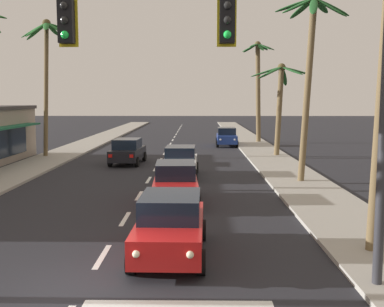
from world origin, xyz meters
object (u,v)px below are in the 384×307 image
object	(u,v)px
sedan_third_in_queue	(176,182)
palm_right_farthest	(258,78)
palm_left_third	(47,54)
sedan_parked_nearest_kerb	(227,137)
palm_right_second	(310,49)
sedan_fifth_in_queue	(180,161)
sedan_oncoming_far	(128,151)
palm_right_third	(280,92)
traffic_signal_mast	(237,56)
sedan_lead_at_stop_bar	(170,225)

from	to	relation	value
sedan_third_in_queue	palm_right_farthest	size ratio (longest dim) A/B	0.46
sedan_third_in_queue	palm_left_third	xyz separation A→B (m)	(-9.95, 15.05, 6.63)
sedan_parked_nearest_kerb	palm_right_second	world-z (taller)	palm_right_second
sedan_fifth_in_queue	palm_right_second	bearing A→B (deg)	-16.78
sedan_oncoming_far	palm_left_third	size ratio (longest dim) A/B	0.45
sedan_fifth_in_queue	palm_left_third	xyz separation A→B (m)	(-9.91, 8.44, 6.63)
sedan_fifth_in_queue	palm_right_second	size ratio (longest dim) A/B	0.47
sedan_oncoming_far	palm_right_second	size ratio (longest dim) A/B	0.48
palm_right_third	palm_right_second	bearing A→B (deg)	-92.37
sedan_parked_nearest_kerb	traffic_signal_mast	bearing A→B (deg)	-93.19
sedan_oncoming_far	palm_right_farthest	bearing A→B (deg)	55.24
palm_right_third	sedan_parked_nearest_kerb	bearing A→B (deg)	112.38
sedan_fifth_in_queue	traffic_signal_mast	bearing A→B (deg)	-83.42
traffic_signal_mast	palm_right_second	bearing A→B (deg)	70.73
traffic_signal_mast	sedan_parked_nearest_kerb	xyz separation A→B (m)	(1.83, 32.86, -4.35)
sedan_fifth_in_queue	sedan_parked_nearest_kerb	distance (m)	17.70
sedan_fifth_in_queue	palm_right_farthest	bearing A→B (deg)	71.46
sedan_fifth_in_queue	palm_right_third	size ratio (longest dim) A/B	0.65
sedan_fifth_in_queue	palm_left_third	size ratio (longest dim) A/B	0.45
traffic_signal_mast	sedan_oncoming_far	size ratio (longest dim) A/B	2.36
palm_right_farthest	palm_right_second	bearing A→B (deg)	-90.68
traffic_signal_mast	sedan_oncoming_far	distance (m)	21.83
sedan_fifth_in_queue	palm_right_second	distance (m)	9.02
palm_right_third	palm_right_farthest	bearing A→B (deg)	91.02
sedan_parked_nearest_kerb	palm_right_second	distance (m)	20.38
sedan_lead_at_stop_bar	palm_right_second	bearing A→B (deg)	60.63
sedan_oncoming_far	sedan_lead_at_stop_bar	bearing A→B (deg)	-78.05
traffic_signal_mast	sedan_oncoming_far	world-z (taller)	traffic_signal_mast
palm_right_second	palm_right_third	world-z (taller)	palm_right_second
sedan_parked_nearest_kerb	palm_left_third	distance (m)	17.50
sedan_third_in_queue	sedan_oncoming_far	distance (m)	12.34
sedan_lead_at_stop_bar	traffic_signal_mast	bearing A→B (deg)	-55.49
palm_left_third	sedan_parked_nearest_kerb	bearing A→B (deg)	33.28
traffic_signal_mast	sedan_lead_at_stop_bar	bearing A→B (deg)	124.51
traffic_signal_mast	sedan_third_in_queue	xyz separation A→B (m)	(-1.76, 8.92, -4.35)
sedan_lead_at_stop_bar	sedan_parked_nearest_kerb	bearing A→B (deg)	83.61
sedan_third_in_queue	palm_right_farthest	world-z (taller)	palm_right_farthest
palm_right_farthest	sedan_parked_nearest_kerb	bearing A→B (deg)	-137.21
sedan_oncoming_far	sedan_parked_nearest_kerb	size ratio (longest dim) A/B	1.01
traffic_signal_mast	palm_right_second	distance (m)	14.45
palm_left_third	palm_right_second	distance (m)	19.48
sedan_fifth_in_queue	palm_right_farthest	xyz separation A→B (m)	(6.80, 20.26, 5.47)
sedan_lead_at_stop_bar	palm_right_third	world-z (taller)	palm_right_third
palm_left_third	palm_right_third	bearing A→B (deg)	2.38
sedan_lead_at_stop_bar	palm_right_farthest	world-z (taller)	palm_right_farthest
palm_right_farthest	sedan_fifth_in_queue	bearing A→B (deg)	-108.54
sedan_fifth_in_queue	palm_right_third	world-z (taller)	palm_right_third
traffic_signal_mast	palm_right_second	world-z (taller)	palm_right_second
traffic_signal_mast	palm_right_third	distance (m)	25.22
sedan_parked_nearest_kerb	palm_right_second	size ratio (longest dim) A/B	0.47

